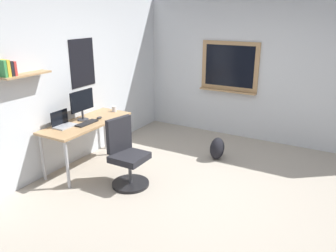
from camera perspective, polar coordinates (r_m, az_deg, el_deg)
The scene contains 11 objects.
ground_plane at distance 4.54m, azimuth 7.65°, elevation -11.97°, with size 5.20×5.20×0.00m, color #ADA393.
wall_back at distance 5.40m, azimuth -16.69°, elevation 7.26°, with size 5.00×0.30×2.60m.
wall_right at distance 6.34m, azimuth 16.55°, elevation 8.89°, with size 0.22×5.00×2.60m.
desk at distance 5.26m, azimuth -13.59°, elevation -0.05°, with size 1.48×0.60×0.73m.
office_chair at distance 4.69m, azimuth -7.05°, elevation -5.27°, with size 0.52×0.53×0.95m.
laptop at distance 5.10m, azimuth -17.41°, elevation 0.54°, with size 0.31×0.21×0.23m.
monitor_primary at distance 5.25m, azimuth -14.37°, elevation 3.79°, with size 0.46×0.17×0.46m.
keyboard at distance 5.13m, azimuth -13.61°, elevation 0.48°, with size 0.37×0.13×0.02m, color black.
computer_mouse at distance 5.33m, azimuth -11.58°, elevation 1.38°, with size 0.10×0.06×0.03m, color #262628.
coffee_mug at distance 5.67m, azimuth -9.13°, elevation 2.89°, with size 0.08×0.08×0.09m, color silver.
backpack at distance 5.59m, azimuth 8.34°, elevation -3.78°, with size 0.32×0.22×0.36m, color black.
Camera 1 is at (-3.65, -1.40, 2.32)m, focal length 35.94 mm.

